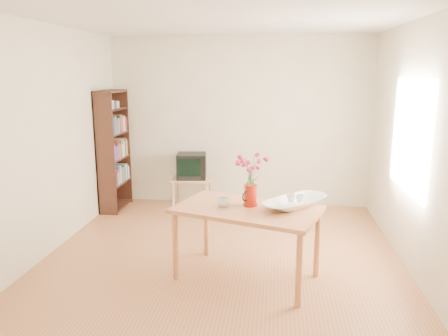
# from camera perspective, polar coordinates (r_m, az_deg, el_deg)

# --- Properties ---
(room) EXTENTS (4.50, 4.50, 4.50)m
(room) POSITION_cam_1_polar(r_m,az_deg,el_deg) (4.58, -0.08, 2.89)
(room) COLOR #A4643A
(room) RESTS_ON ground
(table) EXTENTS (1.57, 1.19, 0.75)m
(table) POSITION_cam_1_polar(r_m,az_deg,el_deg) (4.36, 3.03, -6.25)
(table) COLOR #BA6D3F
(table) RESTS_ON ground
(tv_stand) EXTENTS (0.60, 0.45, 0.46)m
(tv_stand) POSITION_cam_1_polar(r_m,az_deg,el_deg) (6.78, -4.21, -1.89)
(tv_stand) COLOR tan
(tv_stand) RESTS_ON ground
(bookshelf) EXTENTS (0.28, 0.70, 1.80)m
(bookshelf) POSITION_cam_1_polar(r_m,az_deg,el_deg) (6.79, -14.18, 1.70)
(bookshelf) COLOR black
(bookshelf) RESTS_ON ground
(pitcher) EXTENTS (0.15, 0.20, 0.22)m
(pitcher) POSITION_cam_1_polar(r_m,az_deg,el_deg) (4.37, 3.46, -3.67)
(pitcher) COLOR red
(pitcher) RESTS_ON table
(flowers) EXTENTS (0.25, 0.25, 0.35)m
(flowers) POSITION_cam_1_polar(r_m,az_deg,el_deg) (4.30, 3.52, -0.04)
(flowers) COLOR #E9376D
(flowers) RESTS_ON pitcher
(mug) EXTENTS (0.14, 0.14, 0.09)m
(mug) POSITION_cam_1_polar(r_m,az_deg,el_deg) (4.34, -0.08, -4.52)
(mug) COLOR white
(mug) RESTS_ON table
(bowl) EXTENTS (0.72, 0.72, 0.48)m
(bowl) POSITION_cam_1_polar(r_m,az_deg,el_deg) (4.36, 9.34, -1.96)
(bowl) COLOR white
(bowl) RESTS_ON table
(teacup_a) EXTENTS (0.09, 0.09, 0.07)m
(teacup_a) POSITION_cam_1_polar(r_m,az_deg,el_deg) (4.36, 8.79, -2.51)
(teacup_a) COLOR white
(teacup_a) RESTS_ON bowl
(teacup_b) EXTENTS (0.08, 0.08, 0.06)m
(teacup_b) POSITION_cam_1_polar(r_m,az_deg,el_deg) (4.39, 9.89, -2.53)
(teacup_b) COLOR white
(teacup_b) RESTS_ON bowl
(television) EXTENTS (0.48, 0.46, 0.38)m
(television) POSITION_cam_1_polar(r_m,az_deg,el_deg) (6.73, -4.23, 0.34)
(television) COLOR black
(television) RESTS_ON tv_stand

